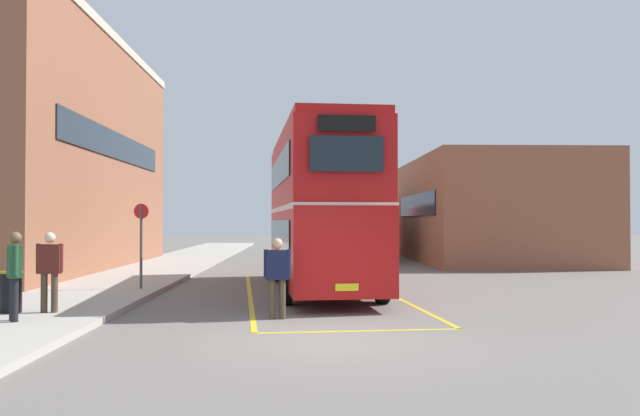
% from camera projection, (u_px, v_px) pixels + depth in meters
% --- Properties ---
extents(ground_plane, '(135.60, 135.60, 0.00)m').
position_uv_depth(ground_plane, '(312.00, 273.00, 25.94)').
color(ground_plane, '#66605B').
extents(sidewalk_left, '(4.00, 57.60, 0.14)m').
position_uv_depth(sidewalk_left, '(160.00, 268.00, 28.14)').
color(sidewalk_left, '#A39E93').
rests_on(sidewalk_left, ground).
extents(brick_building_left, '(7.06, 18.32, 9.84)m').
position_uv_depth(brick_building_left, '(33.00, 153.00, 27.06)').
color(brick_building_left, brown).
rests_on(brick_building_left, ground).
extents(depot_building_right, '(7.96, 12.51, 5.27)m').
position_uv_depth(depot_building_right, '(493.00, 210.00, 33.47)').
color(depot_building_right, brown).
rests_on(depot_building_right, ground).
extents(double_decker_bus, '(3.40, 10.67, 4.75)m').
position_uv_depth(double_decker_bus, '(319.00, 207.00, 19.70)').
color(double_decker_bus, black).
rests_on(double_decker_bus, ground).
extents(single_deck_bus, '(3.18, 8.76, 3.02)m').
position_uv_depth(single_deck_bus, '(360.00, 229.00, 36.12)').
color(single_deck_bus, black).
rests_on(single_deck_bus, ground).
extents(pedestrian_boarding, '(0.58, 0.26, 1.73)m').
position_uv_depth(pedestrian_boarding, '(277.00, 272.00, 13.96)').
color(pedestrian_boarding, '#473828').
rests_on(pedestrian_boarding, ground).
extents(pedestrian_waiting_near, '(0.58, 0.24, 1.72)m').
position_uv_depth(pedestrian_waiting_near, '(50.00, 266.00, 13.98)').
color(pedestrian_waiting_near, '#473828').
rests_on(pedestrian_waiting_near, sidewalk_left).
extents(pedestrian_waiting_far, '(0.44, 0.54, 1.75)m').
position_uv_depth(pedestrian_waiting_far, '(14.00, 269.00, 12.78)').
color(pedestrian_waiting_far, black).
rests_on(pedestrian_waiting_far, sidewalk_left).
extents(litter_bin, '(0.47, 0.47, 0.88)m').
position_uv_depth(litter_bin, '(11.00, 292.00, 13.96)').
color(litter_bin, black).
rests_on(litter_bin, sidewalk_left).
extents(bus_stop_sign, '(0.44, 0.10, 2.46)m').
position_uv_depth(bus_stop_sign, '(141.00, 237.00, 18.89)').
color(bus_stop_sign, '#4C4C51').
rests_on(bus_stop_sign, sidewalk_left).
extents(bay_marking_yellow, '(5.20, 12.85, 0.01)m').
position_uv_depth(bay_marking_yellow, '(324.00, 298.00, 17.73)').
color(bay_marking_yellow, gold).
rests_on(bay_marking_yellow, ground).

